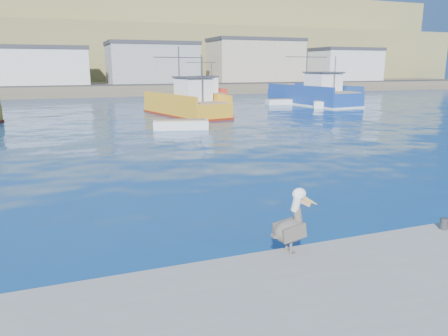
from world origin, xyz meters
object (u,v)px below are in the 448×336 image
trawler_yellow_b (186,105)px  trawler_blue (314,95)px  boat_orange (205,93)px  pelican (292,225)px  skiff_extra (281,102)px  skiff_mid (181,125)px  skiff_far (320,104)px

trawler_yellow_b → trawler_blue: trawler_blue is taller
boat_orange → pelican: bearing=-106.0°
trawler_yellow_b → boat_orange: (7.16, 16.17, 0.01)m
trawler_yellow_b → pelican: (-6.71, -32.10, 0.11)m
trawler_blue → boat_orange: 14.64m
boat_orange → skiff_extra: bearing=-50.3°
skiff_mid → pelican: 23.62m
trawler_yellow_b → boat_orange: 17.68m
skiff_far → skiff_extra: skiff_far is taller
trawler_yellow_b → pelican: bearing=-101.8°
skiff_extra → pelican: size_ratio=2.55×
skiff_far → skiff_mid: bearing=-148.6°
skiff_far → skiff_extra: (-2.68, 4.37, -0.05)m
trawler_blue → skiff_mid: bearing=-144.4°
skiff_far → trawler_blue: bearing=72.7°
trawler_yellow_b → skiff_mid: (-2.95, -8.79, -0.74)m
trawler_blue → trawler_yellow_b: bearing=-161.2°
trawler_yellow_b → skiff_mid: trawler_yellow_b is taller
trawler_yellow_b → boat_orange: trawler_yellow_b is taller
trawler_blue → boat_orange: size_ratio=1.59×
skiff_far → trawler_yellow_b: bearing=-168.9°
skiff_mid → skiff_far: size_ratio=0.91×
boat_orange → skiff_mid: 26.94m
skiff_mid → skiff_extra: (17.15, 16.47, -0.02)m
skiff_mid → skiff_extra: skiff_mid is taller
trawler_yellow_b → skiff_far: size_ratio=2.47×
skiff_far → pelican: 42.55m
trawler_yellow_b → skiff_far: 17.21m
trawler_blue → pelican: (-24.43, -38.12, -0.00)m
skiff_far → pelican: size_ratio=3.14×
trawler_blue → pelican: trawler_blue is taller
skiff_mid → skiff_far: skiff_far is taller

